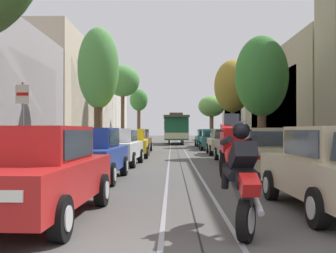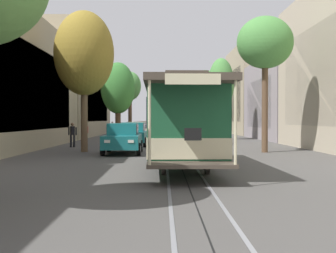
% 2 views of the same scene
% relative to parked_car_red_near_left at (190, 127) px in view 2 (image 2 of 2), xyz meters
% --- Properties ---
extents(ground_plane, '(167.66, 167.66, 0.00)m').
position_rel_parked_car_red_near_left_xyz_m(ground_plane, '(2.71, 23.88, -0.80)').
color(ground_plane, '#4C4947').
extents(trolley_track_rails, '(1.14, 75.06, 0.01)m').
position_rel_parked_car_red_near_left_xyz_m(trolley_track_rails, '(2.71, 28.59, -0.79)').
color(trolley_track_rails, gray).
rests_on(trolley_track_rails, ground).
extents(building_facade_left, '(5.88, 66.76, 10.52)m').
position_rel_parked_car_red_near_left_xyz_m(building_facade_left, '(-7.54, 26.02, 3.86)').
color(building_facade_left, tan).
rests_on(building_facade_left, ground).
extents(building_facade_right, '(5.41, 66.76, 10.71)m').
position_rel_parked_car_red_near_left_xyz_m(building_facade_right, '(13.04, 23.96, 3.74)').
color(building_facade_right, tan).
rests_on(building_facade_right, ground).
extents(parked_car_red_near_left, '(2.12, 4.41, 1.58)m').
position_rel_parked_car_red_near_left_xyz_m(parked_car_red_near_left, '(0.00, 0.00, 0.00)').
color(parked_car_red_near_left, red).
rests_on(parked_car_red_near_left, ground).
extents(parked_car_blue_second_left, '(2.05, 4.38, 1.58)m').
position_rel_parked_car_red_near_left_xyz_m(parked_car_blue_second_left, '(-0.17, 5.56, 0.00)').
color(parked_car_blue_second_left, '#233D93').
rests_on(parked_car_blue_second_left, ground).
extents(parked_car_white_mid_left, '(2.12, 4.41, 1.58)m').
position_rel_parked_car_red_near_left_xyz_m(parked_car_white_mid_left, '(-0.06, 10.96, 0.00)').
color(parked_car_white_mid_left, silver).
rests_on(parked_car_white_mid_left, ground).
extents(parked_car_yellow_fourth_left, '(2.09, 4.40, 1.58)m').
position_rel_parked_car_red_near_left_xyz_m(parked_car_yellow_fourth_left, '(0.04, 16.27, 0.00)').
color(parked_car_yellow_fourth_left, gold).
rests_on(parked_car_yellow_fourth_left, ground).
extents(parked_car_brown_fifth_left, '(2.06, 4.39, 1.58)m').
position_rel_parked_car_red_near_left_xyz_m(parked_car_brown_fifth_left, '(-0.10, 21.61, 0.00)').
color(parked_car_brown_fifth_left, brown).
rests_on(parked_car_brown_fifth_left, ground).
extents(parked_car_beige_near_right, '(2.10, 4.40, 1.58)m').
position_rel_parked_car_red_near_left_xyz_m(parked_car_beige_near_right, '(5.40, 0.71, 0.00)').
color(parked_car_beige_near_right, '#C1B28E').
rests_on(parked_car_beige_near_right, ground).
extents(parked_car_beige_second_right, '(2.10, 4.40, 1.58)m').
position_rel_parked_car_red_near_left_xyz_m(parked_car_beige_second_right, '(5.35, 6.73, 0.00)').
color(parked_car_beige_second_right, '#C1B28E').
rests_on(parked_car_beige_second_right, ground).
extents(parked_car_grey_mid_right, '(2.06, 4.39, 1.58)m').
position_rel_parked_car_red_near_left_xyz_m(parked_car_grey_mid_right, '(5.43, 12.64, 0.00)').
color(parked_car_grey_mid_right, slate).
rests_on(parked_car_grey_mid_right, ground).
extents(parked_car_beige_fourth_right, '(2.06, 4.39, 1.58)m').
position_rel_parked_car_red_near_left_xyz_m(parked_car_beige_fourth_right, '(5.53, 18.85, 0.00)').
color(parked_car_beige_fourth_right, '#C1B28E').
rests_on(parked_car_beige_fourth_right, ground).
extents(parked_car_teal_fifth_right, '(2.07, 4.39, 1.58)m').
position_rel_parked_car_red_near_left_xyz_m(parked_car_teal_fifth_right, '(5.41, 24.90, 0.00)').
color(parked_car_teal_fifth_right, '#196B70').
rests_on(parked_car_teal_fifth_right, ground).
extents(parked_car_teal_sixth_right, '(2.03, 4.37, 1.58)m').
position_rel_parked_car_red_near_left_xyz_m(parked_car_teal_sixth_right, '(5.48, 31.38, 0.00)').
color(parked_car_teal_sixth_right, '#196B70').
rests_on(parked_car_teal_sixth_right, ground).
extents(street_tree_kerb_left_near, '(3.40, 3.04, 7.87)m').
position_rel_parked_car_red_near_left_xyz_m(street_tree_kerb_left_near, '(-1.82, 1.10, 4.72)').
color(street_tree_kerb_left_near, brown).
rests_on(street_tree_kerb_left_near, ground).
extents(street_tree_kerb_left_second, '(2.27, 2.13, 7.20)m').
position_rel_parked_car_red_near_left_xyz_m(street_tree_kerb_left_second, '(-1.74, 15.97, 4.04)').
color(street_tree_kerb_left_second, '#4C3826').
rests_on(street_tree_kerb_left_second, ground).
extents(street_tree_kerb_left_mid, '(3.05, 2.59, 7.36)m').
position_rel_parked_car_red_near_left_xyz_m(street_tree_kerb_left_mid, '(-2.13, 30.62, 5.07)').
color(street_tree_kerb_left_mid, brown).
rests_on(street_tree_kerb_left_mid, ground).
extents(street_tree_kerb_right_near, '(2.78, 2.90, 7.82)m').
position_rel_parked_car_red_near_left_xyz_m(street_tree_kerb_right_near, '(7.54, -0.33, 5.09)').
color(street_tree_kerb_right_near, brown).
rests_on(street_tree_kerb_right_near, ground).
extents(street_tree_kerb_right_second, '(2.96, 2.55, 6.78)m').
position_rel_parked_car_red_near_left_xyz_m(street_tree_kerb_right_second, '(7.32, 16.25, 3.67)').
color(street_tree_kerb_right_second, brown).
rests_on(street_tree_kerb_right_second, ground).
extents(street_tree_kerb_right_mid, '(3.28, 3.29, 7.75)m').
position_rel_parked_car_red_near_left_xyz_m(street_tree_kerb_right_mid, '(7.73, 30.12, 4.59)').
color(street_tree_kerb_right_mid, brown).
rests_on(street_tree_kerb_right_mid, ground).
extents(cable_car_trolley, '(2.72, 9.16, 3.28)m').
position_rel_parked_car_red_near_left_xyz_m(cable_car_trolley, '(2.71, 37.96, 0.86)').
color(cable_car_trolley, '#1E5B38').
rests_on(cable_car_trolley, ground).
extents(motorcycle_with_rider, '(0.54, 1.88, 1.77)m').
position_rel_parked_car_red_near_left_xyz_m(motorcycle_with_rider, '(3.30, -0.92, 0.13)').
color(motorcycle_with_rider, black).
rests_on(motorcycle_with_rider, ground).
extents(pedestrian_on_left_pavement, '(0.55, 0.39, 1.55)m').
position_rel_parked_car_red_near_left_xyz_m(pedestrian_on_left_pavement, '(9.72, 0.26, 0.07)').
color(pedestrian_on_left_pavement, '#282D38').
rests_on(pedestrian_on_left_pavement, ground).
extents(pedestrian_on_right_pavement, '(0.55, 0.36, 1.56)m').
position_rel_parked_car_red_near_left_xyz_m(pedestrian_on_right_pavement, '(9.36, 21.09, 0.08)').
color(pedestrian_on_right_pavement, '#4C4233').
rests_on(pedestrian_on_right_pavement, ground).
extents(pedestrian_crossing_far, '(0.55, 0.42, 1.58)m').
position_rel_parked_car_red_near_left_xyz_m(pedestrian_crossing_far, '(9.20, 26.19, 0.09)').
color(pedestrian_crossing_far, black).
rests_on(pedestrian_crossing_far, ground).
extents(street_sign_post, '(0.36, 0.07, 2.72)m').
position_rel_parked_car_red_near_left_xyz_m(street_sign_post, '(-1.45, 3.48, 0.89)').
color(street_sign_post, slate).
rests_on(street_sign_post, ground).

